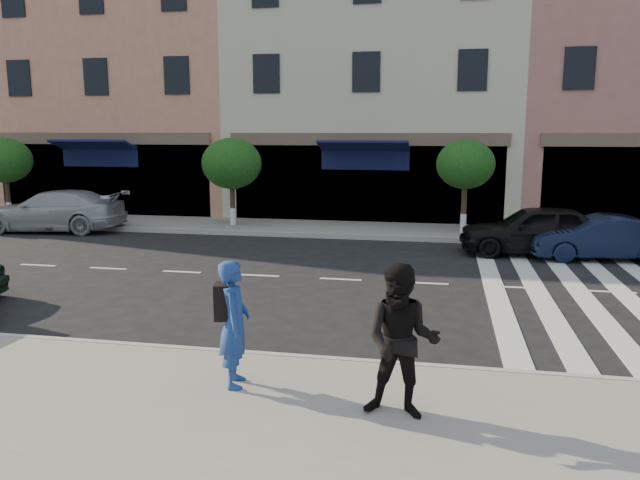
{
  "coord_description": "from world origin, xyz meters",
  "views": [
    {
      "loc": [
        2.29,
        -10.16,
        3.49
      ],
      "look_at": [
        0.01,
        1.4,
        1.4
      ],
      "focal_mm": 35.0,
      "sensor_mm": 36.0,
      "label": 1
    }
  ],
  "objects_px": {
    "walker": "(402,341)",
    "car_far_mid": "(536,230)",
    "car_far_left": "(53,211)",
    "photographer": "(235,323)",
    "car_far_right": "(599,238)"
  },
  "relations": [
    {
      "from": "car_far_mid",
      "to": "walker",
      "type": "bearing_deg",
      "value": -19.15
    },
    {
      "from": "photographer",
      "to": "walker",
      "type": "bearing_deg",
      "value": -115.89
    },
    {
      "from": "walker",
      "to": "car_far_right",
      "type": "distance_m",
      "value": 11.75
    },
    {
      "from": "photographer",
      "to": "walker",
      "type": "relative_size",
      "value": 0.92
    },
    {
      "from": "walker",
      "to": "car_far_mid",
      "type": "relative_size",
      "value": 0.44
    },
    {
      "from": "car_far_left",
      "to": "walker",
      "type": "bearing_deg",
      "value": 40.55
    },
    {
      "from": "car_far_mid",
      "to": "car_far_left",
      "type": "bearing_deg",
      "value": -98.08
    },
    {
      "from": "photographer",
      "to": "car_far_left",
      "type": "height_order",
      "value": "photographer"
    },
    {
      "from": "car_far_left",
      "to": "car_far_mid",
      "type": "bearing_deg",
      "value": 80.28
    },
    {
      "from": "car_far_right",
      "to": "walker",
      "type": "bearing_deg",
      "value": -29.26
    },
    {
      "from": "photographer",
      "to": "car_far_mid",
      "type": "xyz_separation_m",
      "value": [
        5.22,
        10.68,
        -0.28
      ]
    },
    {
      "from": "walker",
      "to": "car_far_left",
      "type": "bearing_deg",
      "value": 140.34
    },
    {
      "from": "walker",
      "to": "car_far_mid",
      "type": "height_order",
      "value": "walker"
    },
    {
      "from": "car_far_left",
      "to": "car_far_mid",
      "type": "distance_m",
      "value": 15.89
    },
    {
      "from": "car_far_left",
      "to": "car_far_mid",
      "type": "height_order",
      "value": "car_far_mid"
    }
  ]
}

